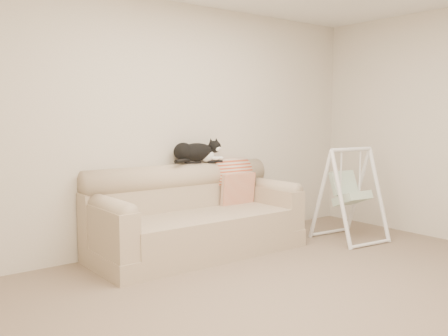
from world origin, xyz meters
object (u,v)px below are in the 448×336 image
at_px(remote_a, 193,162).
at_px(baby_swing, 349,194).
at_px(sofa, 194,219).
at_px(tuxedo_cat, 196,152).
at_px(remote_b, 215,161).

relative_size(remote_a, baby_swing, 0.17).
bearing_deg(remote_a, baby_swing, -30.26).
bearing_deg(baby_swing, sofa, 159.15).
height_order(tuxedo_cat, baby_swing, tuxedo_cat).
height_order(remote_a, baby_swing, baby_swing).
bearing_deg(remote_b, baby_swing, -33.47).
xyz_separation_m(tuxedo_cat, baby_swing, (1.49, -0.89, -0.49)).
bearing_deg(sofa, baby_swing, -20.85).
relative_size(remote_a, remote_b, 1.04).
xyz_separation_m(sofa, remote_a, (0.16, 0.25, 0.56)).
height_order(remote_a, tuxedo_cat, tuxedo_cat).
bearing_deg(tuxedo_cat, remote_b, -11.99).
bearing_deg(remote_a, sofa, -122.40).
bearing_deg(remote_b, remote_a, 168.75).
height_order(sofa, baby_swing, baby_swing).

